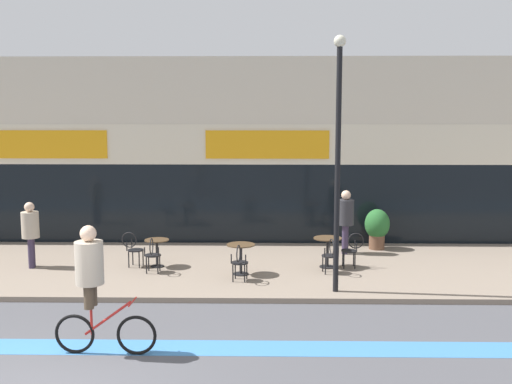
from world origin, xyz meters
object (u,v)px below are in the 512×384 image
Objects in this scene: planter_pot at (377,227)px; pedestrian_far_end at (346,216)px; bistro_table_0 at (157,248)px; cafe_chair_0_near at (152,253)px; cafe_chair_2_near at (331,253)px; cafe_chair_2_side at (352,248)px; cafe_chair_1_near at (239,260)px; cyclist_0 at (93,279)px; cafe_chair_0_side at (133,247)px; bistro_table_2 at (328,246)px; pedestrian_near_end at (30,229)px; lamp_post at (338,148)px; bistro_table_1 at (241,253)px.

planter_pot is 1.22m from pedestrian_far_end.
cafe_chair_0_near is at bearing -89.98° from bistro_table_0.
cafe_chair_2_near is 1.00× the size of cafe_chair_2_side.
pedestrian_far_end is (2.86, 2.90, 0.55)m from cafe_chair_1_near.
bistro_table_0 is at bearing 91.35° from cyclist_0.
bistro_table_0 is 0.63m from cafe_chair_0_side.
planter_pot reaches higher than bistro_table_0.
bistro_table_2 is 0.63m from cafe_chair_2_side.
cafe_chair_0_side is 0.77× the size of planter_pot.
bistro_table_0 is at bearing 73.62° from cafe_chair_2_near.
cafe_chair_2_side is 2.36m from planter_pot.
cyclist_0 is 1.24× the size of pedestrian_far_end.
cafe_chair_0_near and cafe_chair_2_near have the same top height.
cafe_chair_1_near is 5.55m from pedestrian_near_end.
lamp_post is 5.87m from cyclist_0.
pedestrian_far_end is (0.03, 1.55, 0.55)m from cafe_chair_2_side.
bistro_table_2 is at bearing -7.54° from cafe_chair_2_near.
lamp_post reaches higher than bistro_table_1.
lamp_post is at bearing -14.04° from cafe_chair_0_side.
cafe_chair_2_side is at bearing -115.73° from planter_pot.
bistro_table_2 is at bearing 89.26° from lamp_post.
cafe_chair_2_near is (2.21, 0.73, 0.00)m from cafe_chair_1_near.
pedestrian_far_end reaches higher than cafe_chair_2_near.
bistro_table_1 is at bearing -92.20° from cafe_chair_0_near.
pedestrian_near_end reaches higher than bistro_table_2.
cafe_chair_0_near is (0.00, -0.63, 0.01)m from bistro_table_0.
pedestrian_near_end is (-9.24, -2.26, 0.35)m from planter_pot.
pedestrian_near_end reaches higher than cafe_chair_0_side.
lamp_post is (4.98, -2.07, 2.67)m from cafe_chair_0_side.
lamp_post is (2.18, -0.74, 2.67)m from cafe_chair_1_near.
pedestrian_near_end reaches higher than cafe_chair_2_near.
bistro_table_1 is at bearing -161.68° from bistro_table_2.
cafe_chair_0_near is at bearing 81.73° from cafe_chair_2_near.
cafe_chair_2_side is (0.63, -0.00, -0.04)m from bistro_table_2.
bistro_table_1 is 5.45m from pedestrian_near_end.
planter_pot is at bearing 26.35° from cafe_chair_0_side.
bistro_table_0 is 3.25m from pedestrian_near_end.
cafe_chair_0_side is (-0.62, 0.01, 0.01)m from bistro_table_0.
cafe_chair_0_near is 0.16× the size of lamp_post.
lamp_post is at bearing -28.21° from pedestrian_near_end.
cyclist_0 is at bearing 68.79° from pedestrian_far_end.
cafe_chair_2_side is at bearing 104.28° from pedestrian_far_end.
planter_pot is at bearing -65.50° from cafe_chair_0_near.
bistro_table_2 is 0.86× the size of cafe_chair_2_side.
bistro_table_0 is 4.43m from cafe_chair_2_near.
pedestrian_far_end is at bearing 55.72° from cyclist_0.
bistro_table_1 is at bearing 66.10° from cyclist_0.
cyclist_0 is (-0.08, -5.34, 0.69)m from bistro_table_0.
bistro_table_0 is 2.30m from bistro_table_1.
cafe_chair_0_near is 5.31m from lamp_post.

